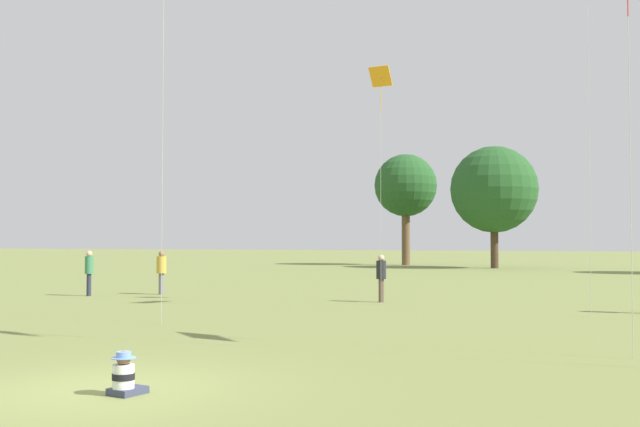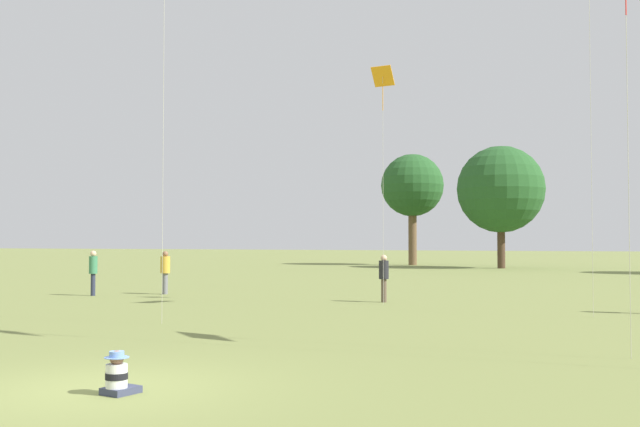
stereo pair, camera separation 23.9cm
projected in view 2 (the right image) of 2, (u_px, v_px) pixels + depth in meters
The scene contains 8 objects.
ground_plane at pixel (97, 389), 11.05m from camera, with size 300.00×300.00×0.00m, color olive.
seated_toddler at pixel (118, 376), 10.66m from camera, with size 0.47×0.54×0.63m.
person_standing_0 at pixel (165, 269), 30.46m from camera, with size 0.55×0.55×1.76m.
person_standing_2 at pixel (384, 274), 26.54m from camera, with size 0.42×0.42×1.68m.
person_standing_4 at pixel (93, 268), 29.66m from camera, with size 0.44×0.44×1.79m.
kite_0 at pixel (383, 86), 25.81m from camera, with size 0.78×0.51×8.18m.
distant_tree_2 at pixel (501, 189), 58.74m from camera, with size 6.84×6.84×9.63m.
distant_tree_3 at pixel (412, 186), 66.39m from camera, with size 5.55×5.55×9.86m.
Camera 2 is at (7.08, -9.21, 2.20)m, focal length 42.00 mm.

